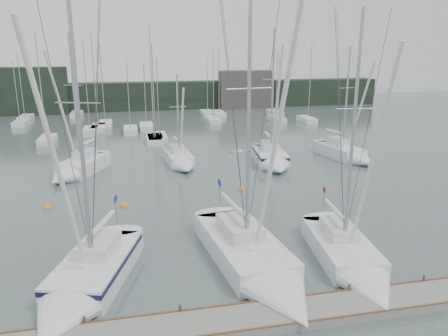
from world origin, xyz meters
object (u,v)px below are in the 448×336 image
Objects in this scene: sailboat_mid_d at (273,160)px; sailboat_mid_e at (349,155)px; sailboat_near_left at (82,286)px; sailboat_near_center at (261,269)px; buoy_b at (241,190)px; sailboat_near_right at (354,264)px; sailboat_mid_b at (75,170)px; buoy_c at (48,208)px; buoy_a at (124,206)px; sailboat_mid_c at (181,162)px.

sailboat_mid_e is (8.58, 0.64, -0.08)m from sailboat_mid_d.
sailboat_near_center is (8.73, -0.16, -0.04)m from sailboat_near_left.
sailboat_mid_e is at bearing 27.50° from buoy_b.
sailboat_near_right is 26.96m from sailboat_mid_b.
sailboat_near_left is 18.00m from buoy_b.
buoy_c is at bearing 149.05° from sailboat_near_right.
sailboat_mid_e is 21.84× the size of buoy_b.
sailboat_near_left is 25.97m from sailboat_mid_d.
buoy_b is (2.59, 14.14, -0.58)m from sailboat_near_center.
buoy_a is at bearing 139.92° from sailboat_near_right.
sailboat_mid_d is (18.72, -0.58, 0.04)m from sailboat_mid_b.
sailboat_near_left reaches higher than buoy_b.
sailboat_mid_b is 0.96× the size of sailboat_mid_d.
sailboat_near_right is at bearing -78.99° from sailboat_mid_c.
sailboat_mid_d reaches higher than buoy_b.
buoy_b is at bearing -162.70° from sailboat_mid_e.
sailboat_near_left is 25.65× the size of buoy_a.
sailboat_mid_e is (27.30, 0.05, -0.04)m from sailboat_mid_b.
sailboat_mid_c reaches higher than buoy_a.
sailboat_near_right is (13.66, -0.62, -0.09)m from sailboat_near_left.
sailboat_near_right is 23.98× the size of buoy_a.
buoy_c is at bearing -73.75° from sailboat_mid_b.
sailboat_near_right is (4.92, -0.47, -0.05)m from sailboat_near_center.
sailboat_mid_e is 19.98× the size of buoy_c.
buoy_a reaches higher than buoy_b.
sailboat_near_left is 1.13× the size of sailboat_mid_b.
sailboat_mid_d is 8.60m from sailboat_mid_e.
buoy_b is (-4.84, -6.35, -0.66)m from sailboat_mid_d.
buoy_a is (4.40, -8.80, -0.62)m from sailboat_mid_b.
buoy_c is at bearing 123.32° from sailboat_near_left.
sailboat_near_left is at bearing 172.52° from sailboat_near_center.
sailboat_near_right is 1.02× the size of sailboat_mid_d.
sailboat_near_center is 26.37× the size of buoy_c.
sailboat_mid_b is 24.14× the size of buoy_b.
sailboat_mid_b is at bearing 82.06° from buoy_c.
sailboat_mid_e is at bearing 46.40° from sailboat_near_center.
sailboat_mid_c reaches higher than buoy_b.
sailboat_near_center is at bearing 16.39° from sailboat_near_left.
sailboat_near_center is 1.19× the size of sailboat_mid_b.
sailboat_mid_b is at bearing 134.03° from sailboat_near_right.
sailboat_mid_b is 18.73m from sailboat_mid_d.
sailboat_near_center is 1.32× the size of sailboat_mid_e.
sailboat_near_left is 1.09× the size of sailboat_mid_d.
sailboat_near_center reaches higher than sailboat_mid_b.
sailboat_near_center reaches higher than buoy_c.
buoy_b is at bearing 106.12° from sailboat_near_right.
sailboat_mid_c is at bearing 87.21° from sailboat_near_center.
sailboat_near_center reaches higher than sailboat_mid_c.
sailboat_near_right is at bearing -89.99° from sailboat_mid_d.
sailboat_near_left is at bearing -74.11° from buoy_c.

